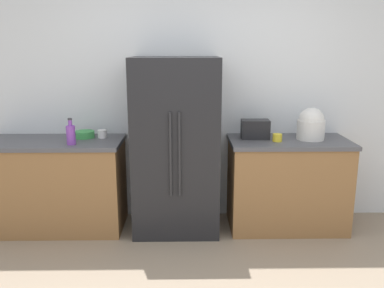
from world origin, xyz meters
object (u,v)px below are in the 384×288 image
at_px(toaster, 255,129).
at_px(bottle_a, 71,134).
at_px(refrigerator, 176,146).
at_px(cup_a, 277,138).
at_px(cup_b, 102,134).
at_px(bowl_a, 85,134).
at_px(rice_cooker, 311,125).

height_order(toaster, bottle_a, bottle_a).
xyz_separation_m(refrigerator, cup_a, (0.98, -0.04, 0.09)).
relative_size(refrigerator, cup_b, 18.33).
bearing_deg(cup_a, bottle_a, -177.03).
xyz_separation_m(toaster, cup_b, (-1.52, 0.06, -0.05)).
bearing_deg(toaster, bottle_a, -172.58).
height_order(cup_b, bowl_a, cup_b).
distance_m(toaster, cup_b, 1.53).
relative_size(toaster, rice_cooker, 0.87).
bearing_deg(cup_a, rice_cooker, 13.65).
bearing_deg(toaster, rice_cooker, -4.65).
bearing_deg(bottle_a, cup_b, 50.74).
bearing_deg(rice_cooker, refrigerator, -178.32).
height_order(bottle_a, bowl_a, bottle_a).
xyz_separation_m(refrigerator, bottle_a, (-0.97, -0.15, 0.15)).
xyz_separation_m(refrigerator, toaster, (0.79, 0.08, 0.15)).
xyz_separation_m(rice_cooker, bottle_a, (-2.30, -0.18, -0.05)).
xyz_separation_m(refrigerator, cup_b, (-0.74, 0.14, 0.10)).
bearing_deg(cup_b, cup_a, -6.09).
bearing_deg(bowl_a, cup_a, -5.69).
bearing_deg(bowl_a, cup_b, -1.85).
distance_m(toaster, rice_cooker, 0.54).
distance_m(refrigerator, bowl_a, 0.93).
bearing_deg(refrigerator, bowl_a, 171.07).
distance_m(cup_a, bowl_a, 1.91).
xyz_separation_m(bottle_a, cup_a, (1.95, 0.10, -0.06)).
height_order(rice_cooker, cup_b, rice_cooker).
height_order(toaster, cup_b, toaster).
distance_m(refrigerator, cup_a, 0.99).
height_order(toaster, cup_a, toaster).
relative_size(bottle_a, bowl_a, 1.28).
bearing_deg(toaster, cup_b, 177.91).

